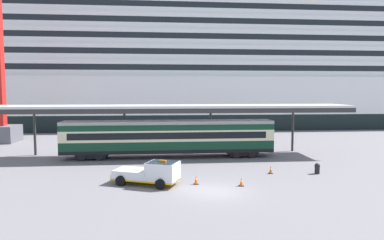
{
  "coord_description": "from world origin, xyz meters",
  "views": [
    {
      "loc": [
        -4.01,
        -24.37,
        7.33
      ],
      "look_at": [
        -0.96,
        9.3,
        4.5
      ],
      "focal_mm": 32.07,
      "sensor_mm": 36.0,
      "label": 1
    }
  ],
  "objects": [
    {
      "name": "cruise_ship",
      "position": [
        14.39,
        49.33,
        11.28
      ],
      "size": [
        175.15,
        23.62,
        35.16
      ],
      "color": "black",
      "rests_on": "ground"
    },
    {
      "name": "traffic_cone_near",
      "position": [
        -1.29,
        2.08,
        0.37
      ],
      "size": [
        0.36,
        0.36,
        0.74
      ],
      "color": "black",
      "rests_on": "ground"
    },
    {
      "name": "traffic_cone_mid",
      "position": [
        5.72,
        4.99,
        0.35
      ],
      "size": [
        0.36,
        0.36,
        0.71
      ],
      "color": "black",
      "rests_on": "ground"
    },
    {
      "name": "dockside_crane",
      "position": [
        -26.2,
        27.02,
        16.78
      ],
      "size": [
        15.6,
        4.4,
        55.96
      ],
      "color": "#595960",
      "rests_on": "ground"
    },
    {
      "name": "quay_bollard",
      "position": [
        9.82,
        4.54,
        0.52
      ],
      "size": [
        0.48,
        0.48,
        0.96
      ],
      "color": "black",
      "rests_on": "ground"
    },
    {
      "name": "service_truck",
      "position": [
        -4.78,
        2.24,
        0.99
      ],
      "size": [
        5.58,
        3.85,
        2.02
      ],
      "color": "white",
      "rests_on": "ground"
    },
    {
      "name": "train_carriage",
      "position": [
        -3.2,
        13.28,
        2.31
      ],
      "size": [
        23.03,
        2.81,
        4.11
      ],
      "color": "black",
      "rests_on": "ground"
    },
    {
      "name": "traffic_cone_far",
      "position": [
        2.16,
        1.25,
        0.33
      ],
      "size": [
        0.36,
        0.36,
        0.68
      ],
      "color": "black",
      "rests_on": "ground"
    },
    {
      "name": "ground_plane",
      "position": [
        0.0,
        0.0,
        0.0
      ],
      "size": [
        400.0,
        400.0,
        0.0
      ],
      "primitive_type": "plane",
      "color": "slate"
    },
    {
      "name": "platform_canopy",
      "position": [
        -3.2,
        13.68,
        5.56
      ],
      "size": [
        40.69,
        5.38,
        5.79
      ],
      "color": "silver",
      "rests_on": "ground"
    }
  ]
}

